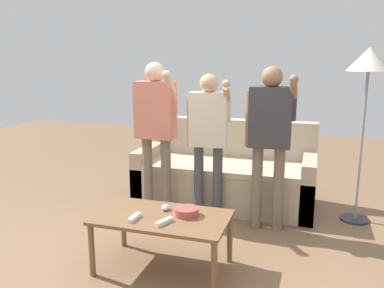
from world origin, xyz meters
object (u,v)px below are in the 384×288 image
(snack_bowl, at_px, (187,212))
(player_right, at_px, (270,129))
(player_left, at_px, (156,121))
(coffee_table, at_px, (163,222))
(floor_lamp, at_px, (368,69))
(couch, at_px, (226,175))
(game_remote_wand_near, at_px, (134,217))
(game_remote_nunchuk, at_px, (166,207))
(game_remote_wand_far, at_px, (164,222))
(player_center, at_px, (209,130))

(snack_bowl, height_order, player_right, player_right)
(player_left, distance_m, player_right, 1.12)
(coffee_table, distance_m, floor_lamp, 2.35)
(couch, xyz_separation_m, game_remote_wand_near, (-0.30, -1.70, 0.14))
(player_left, bearing_deg, couch, 44.87)
(coffee_table, bearing_deg, game_remote_nunchuk, 99.77)
(player_left, height_order, game_remote_wand_near, player_left)
(floor_lamp, bearing_deg, game_remote_wand_far, -132.01)
(coffee_table, xyz_separation_m, snack_bowl, (0.17, 0.06, 0.08))
(snack_bowl, distance_m, player_right, 1.16)
(player_right, height_order, game_remote_wand_far, player_right)
(snack_bowl, bearing_deg, player_left, 123.99)
(couch, relative_size, player_right, 1.26)
(game_remote_wand_near, bearing_deg, player_center, 78.20)
(coffee_table, height_order, game_remote_wand_near, game_remote_wand_near)
(game_remote_nunchuk, distance_m, floor_lamp, 2.26)
(player_left, height_order, player_right, player_left)
(snack_bowl, height_order, game_remote_wand_near, snack_bowl)
(floor_lamp, distance_m, game_remote_wand_far, 2.37)
(player_center, distance_m, game_remote_wand_far, 1.26)
(coffee_table, relative_size, player_left, 0.64)
(snack_bowl, xyz_separation_m, player_right, (0.49, 0.92, 0.50))
(snack_bowl, bearing_deg, game_remote_wand_near, -151.59)
(couch, distance_m, player_right, 1.03)
(player_left, distance_m, player_center, 0.54)
(coffee_table, xyz_separation_m, game_remote_nunchuk, (-0.02, 0.12, 0.08))
(player_center, height_order, player_right, player_right)
(game_remote_wand_near, height_order, game_remote_wand_far, same)
(couch, height_order, player_left, player_left)
(game_remote_nunchuk, height_order, game_remote_wand_near, game_remote_nunchuk)
(game_remote_wand_far, bearing_deg, game_remote_nunchuk, 108.67)
(snack_bowl, relative_size, game_remote_wand_far, 1.11)
(snack_bowl, distance_m, player_left, 1.24)
(snack_bowl, distance_m, game_remote_nunchuk, 0.20)
(game_remote_nunchuk, bearing_deg, snack_bowl, -16.28)
(couch, bearing_deg, player_left, -135.13)
(snack_bowl, bearing_deg, floor_lamp, 46.49)
(snack_bowl, height_order, game_remote_nunchuk, snack_bowl)
(game_remote_wand_near, bearing_deg, game_remote_wand_far, -2.07)
(coffee_table, height_order, game_remote_nunchuk, game_remote_nunchuk)
(coffee_table, distance_m, game_remote_wand_far, 0.16)
(couch, xyz_separation_m, player_right, (0.53, -0.60, 0.65))
(coffee_table, distance_m, game_remote_wand_near, 0.22)
(couch, bearing_deg, game_remote_wand_near, -100.13)
(player_center, relative_size, game_remote_wand_far, 8.95)
(floor_lamp, height_order, game_remote_wand_near, floor_lamp)
(couch, relative_size, game_remote_wand_near, 12.78)
(player_left, bearing_deg, floor_lamp, 13.19)
(couch, bearing_deg, snack_bowl, -88.61)
(player_left, bearing_deg, player_center, 5.02)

